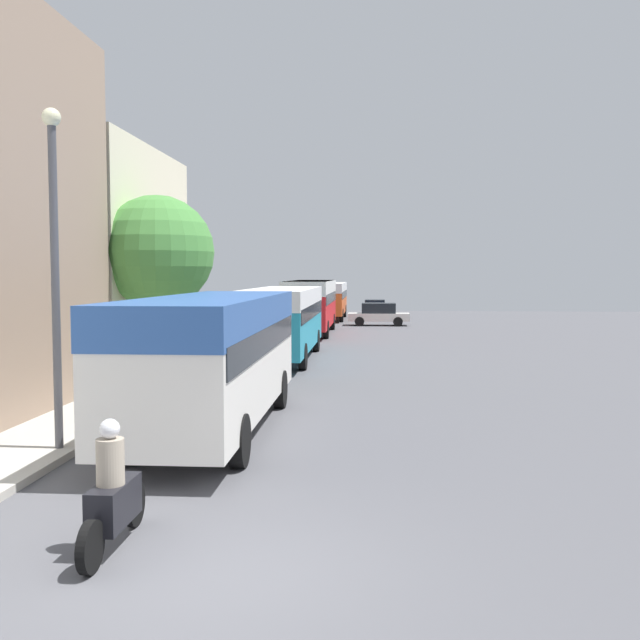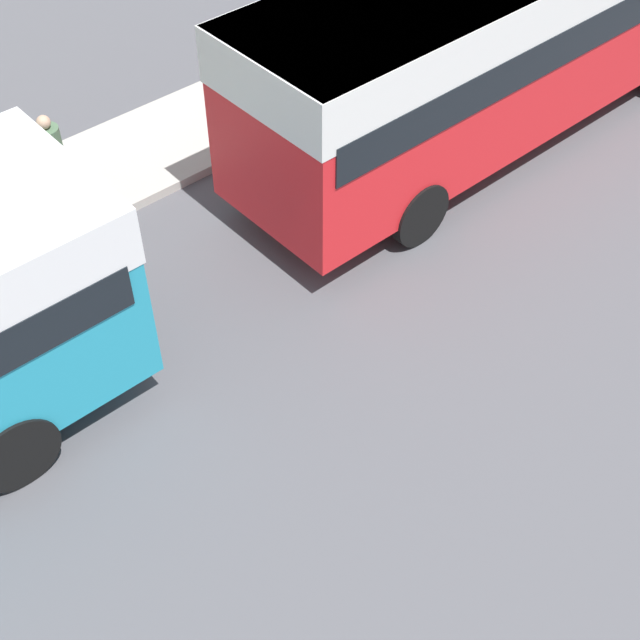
{
  "view_description": "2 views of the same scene",
  "coord_description": "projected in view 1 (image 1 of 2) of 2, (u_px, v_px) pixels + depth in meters",
  "views": [
    {
      "loc": [
        1.8,
        -8.17,
        3.59
      ],
      "look_at": [
        -0.72,
        26.15,
        1.32
      ],
      "focal_mm": 40.0,
      "sensor_mm": 36.0,
      "label": 1
    },
    {
      "loc": [
        5.9,
        22.96,
        8.64
      ],
      "look_at": [
        0.42,
        27.77,
        1.11
      ],
      "focal_mm": 50.0,
      "sensor_mm": 36.0,
      "label": 2
    }
  ],
  "objects": [
    {
      "name": "ground_plane",
      "position": [
        220.0,
        574.0,
        8.49
      ],
      "size": [
        120.0,
        120.0,
        0.0
      ],
      "primitive_type": "plane",
      "color": "#515156"
    },
    {
      "name": "street_tree",
      "position": [
        157.0,
        252.0,
        23.24
      ],
      "size": [
        3.7,
        3.7,
        5.98
      ],
      "color": "brown",
      "rests_on": "sidewalk"
    },
    {
      "name": "bus_following",
      "position": [
        283.0,
        313.0,
        29.52
      ],
      "size": [
        2.56,
        10.22,
        2.96
      ],
      "color": "teal",
      "rests_on": "ground_plane"
    },
    {
      "name": "pedestrian_near_curb",
      "position": [
        243.0,
        326.0,
        35.73
      ],
      "size": [
        0.37,
        0.37,
        1.57
      ],
      "color": "#232838",
      "rests_on": "sidewalk"
    },
    {
      "name": "car_far_curb",
      "position": [
        375.0,
        309.0,
        55.82
      ],
      "size": [
        1.82,
        4.03,
        1.53
      ],
      "rotation": [
        0.0,
        0.0,
        3.14
      ],
      "color": "navy",
      "rests_on": "ground_plane"
    },
    {
      "name": "bus_rear",
      "position": [
        328.0,
        295.0,
        55.29
      ],
      "size": [
        2.58,
        9.56,
        2.84
      ],
      "color": "#EA5B23",
      "rests_on": "ground_plane"
    },
    {
      "name": "car_crossing",
      "position": [
        379.0,
        314.0,
        48.86
      ],
      "size": [
        4.18,
        1.79,
        1.55
      ],
      "rotation": [
        0.0,
        0.0,
        -1.57
      ],
      "color": "silver",
      "rests_on": "ground_plane"
    },
    {
      "name": "bus_lead",
      "position": [
        214.0,
        344.0,
        16.06
      ],
      "size": [
        2.53,
        9.52,
        3.07
      ],
      "color": "silver",
      "rests_on": "ground_plane"
    },
    {
      "name": "motorcycle_behind_lead",
      "position": [
        113.0,
        497.0,
        9.24
      ],
      "size": [
        0.39,
        2.24,
        1.73
      ],
      "color": "black",
      "rests_on": "ground_plane"
    },
    {
      "name": "lamp_post",
      "position": [
        55.0,
        251.0,
        13.8
      ],
      "size": [
        0.36,
        0.36,
        6.6
      ],
      "color": "#47474C",
      "rests_on": "sidewalk"
    },
    {
      "name": "bus_third_in_line",
      "position": [
        311.0,
        299.0,
        42.11
      ],
      "size": [
        2.51,
        10.15,
        3.15
      ],
      "color": "red",
      "rests_on": "ground_plane"
    },
    {
      "name": "building_far_terrace",
      "position": [
        84.0,
        260.0,
        26.59
      ],
      "size": [
        5.52,
        9.09,
        8.19
      ],
      "color": "beige",
      "rests_on": "ground_plane"
    }
  ]
}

